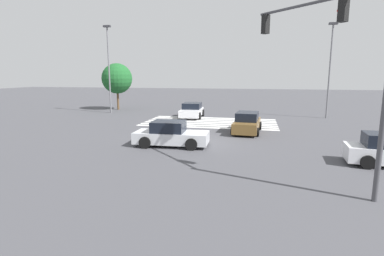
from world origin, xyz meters
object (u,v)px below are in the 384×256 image
at_px(street_light_pole_a, 109,63).
at_px(tree_corner_a, 117,79).
at_px(car_1, 171,135).
at_px(street_light_pole_b, 330,63).
at_px(car_3, 192,111).
at_px(traffic_signal_mast, 343,51).
at_px(car_2, 247,123).

height_order(street_light_pole_a, tree_corner_a, street_light_pole_a).
distance_m(car_1, street_light_pole_b, 19.64).
height_order(car_1, street_light_pole_a, street_light_pole_a).
xyz_separation_m(street_light_pole_a, street_light_pole_b, (-23.29, -0.62, -0.21)).
bearing_deg(car_1, car_3, 93.89).
bearing_deg(car_3, traffic_signal_mast, 25.08).
xyz_separation_m(car_1, street_light_pole_a, (11.30, -14.19, 4.97)).
relative_size(car_2, street_light_pole_a, 0.46).
bearing_deg(car_2, car_3, 43.54).
bearing_deg(car_3, street_light_pole_b, 97.04).
distance_m(car_2, car_3, 9.13).
bearing_deg(traffic_signal_mast, car_2, -26.26).
distance_m(car_3, street_light_pole_a, 11.22).
height_order(traffic_signal_mast, street_light_pole_a, street_light_pole_a).
relative_size(street_light_pole_a, tree_corner_a, 1.69).
height_order(street_light_pole_b, tree_corner_a, street_light_pole_b).
distance_m(car_2, street_light_pole_b, 12.96).
distance_m(street_light_pole_b, tree_corner_a, 24.10).
xyz_separation_m(traffic_signal_mast, car_1, (8.07, -5.30, -4.47)).
bearing_deg(traffic_signal_mast, street_light_pole_b, -56.05).
bearing_deg(street_light_pole_b, car_3, 10.01).
distance_m(car_1, street_light_pole_a, 18.80).
bearing_deg(car_2, car_1, 144.63).
bearing_deg(street_light_pole_b, car_1, 51.00).
height_order(car_1, car_3, car_1).
relative_size(car_1, car_3, 1.08).
bearing_deg(car_2, street_light_pole_a, 64.80).
bearing_deg(car_2, tree_corner_a, 57.82).
relative_size(traffic_signal_mast, street_light_pole_a, 0.76).
bearing_deg(street_light_pole_b, tree_corner_a, -6.06).
bearing_deg(traffic_signal_mast, street_light_pole_a, -0.17).
distance_m(street_light_pole_a, tree_corner_a, 3.69).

